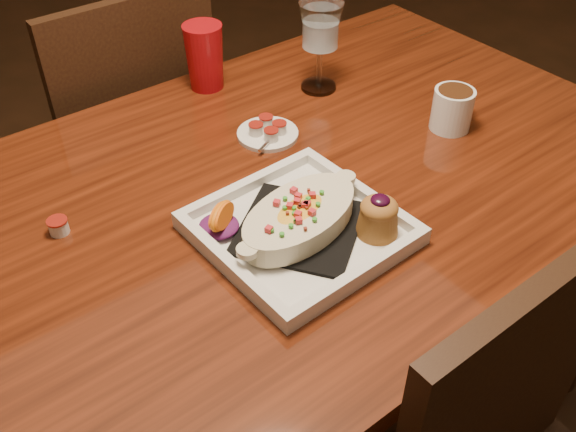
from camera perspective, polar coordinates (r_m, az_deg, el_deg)
floor at (r=1.70m, az=-0.99°, el=-17.81°), size 7.00×7.00×0.00m
table at (r=1.19m, az=-1.34°, el=-1.08°), size 1.50×0.90×0.75m
chair_far at (r=1.73m, az=-13.96°, el=6.28°), size 0.42×0.42×0.93m
plate at (r=1.02m, az=1.54°, el=-0.58°), size 0.30×0.30×0.08m
coffee_mug at (r=1.31m, az=14.47°, el=9.35°), size 0.11×0.08×0.08m
goblet at (r=1.37m, az=2.90°, el=16.13°), size 0.09×0.09×0.19m
saucer at (r=1.26m, az=-1.79°, el=7.45°), size 0.12×0.12×0.08m
creamer_loose at (r=1.10m, az=-19.74°, el=-0.85°), size 0.03×0.03×0.03m
red_tumbler at (r=1.41m, az=-7.42°, el=13.85°), size 0.08×0.08×0.14m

